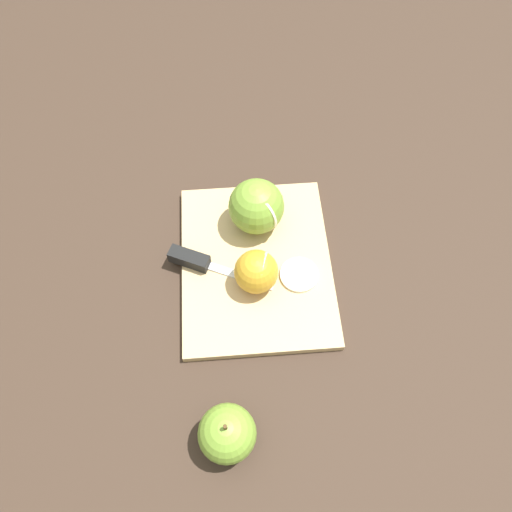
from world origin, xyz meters
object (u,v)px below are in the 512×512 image
(apple_half_right, at_px, (259,272))
(apple_whole, at_px, (227,434))
(apple_half_left, at_px, (257,207))
(knife, at_px, (195,259))

(apple_half_right, distance_m, apple_whole, 0.23)
(apple_half_left, bearing_deg, apple_half_right, 43.80)
(apple_half_right, xyz_separation_m, apple_whole, (0.23, -0.04, -0.01))
(apple_half_left, height_order, apple_whole, apple_half_left)
(apple_half_left, xyz_separation_m, apple_half_right, (0.11, 0.00, -0.01))
(apple_half_right, height_order, apple_whole, apple_whole)
(apple_half_left, relative_size, apple_whole, 1.01)
(knife, relative_size, apple_whole, 1.89)
(knife, bearing_deg, apple_half_left, 58.05)
(apple_whole, bearing_deg, apple_half_right, 169.72)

